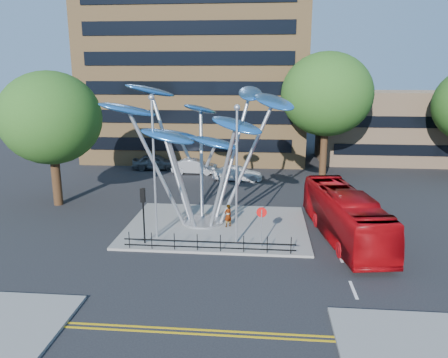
# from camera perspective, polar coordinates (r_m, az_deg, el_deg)

# --- Properties ---
(ground) EXTENTS (120.00, 120.00, 0.00)m
(ground) POSITION_cam_1_polar(r_m,az_deg,el_deg) (24.02, -0.09, -11.36)
(ground) COLOR black
(ground) RESTS_ON ground
(traffic_island) EXTENTS (12.00, 9.00, 0.15)m
(traffic_island) POSITION_cam_1_polar(r_m,az_deg,el_deg) (29.60, -0.95, -6.19)
(traffic_island) COLOR slate
(traffic_island) RESTS_ON ground
(double_yellow_near) EXTENTS (40.00, 0.12, 0.01)m
(double_yellow_near) POSITION_cam_1_polar(r_m,az_deg,el_deg) (18.80, -1.90, -19.15)
(double_yellow_near) COLOR gold
(double_yellow_near) RESTS_ON ground
(double_yellow_far) EXTENTS (40.00, 0.12, 0.01)m
(double_yellow_far) POSITION_cam_1_polar(r_m,az_deg,el_deg) (18.56, -2.02, -19.66)
(double_yellow_far) COLOR gold
(double_yellow_far) RESTS_ON ground
(brick_tower) EXTENTS (25.00, 15.00, 30.00)m
(brick_tower) POSITION_cam_1_polar(r_m,az_deg,el_deg) (54.42, -3.44, 18.94)
(brick_tower) COLOR olive
(brick_tower) RESTS_ON ground
(low_building_near) EXTENTS (15.00, 8.00, 8.00)m
(low_building_near) POSITION_cam_1_polar(r_m,az_deg,el_deg) (53.84, 20.39, 6.42)
(low_building_near) COLOR tan
(low_building_near) RESTS_ON ground
(tree_right) EXTENTS (8.80, 8.80, 12.11)m
(tree_right) POSITION_cam_1_polar(r_m,az_deg,el_deg) (44.08, 13.27, 10.70)
(tree_right) COLOR black
(tree_right) RESTS_ON ground
(tree_left) EXTENTS (7.60, 7.60, 10.32)m
(tree_left) POSITION_cam_1_polar(r_m,az_deg,el_deg) (35.62, -21.71, 7.39)
(tree_left) COLOR black
(tree_left) RESTS_ON ground
(leaf_sculpture) EXTENTS (12.72, 9.54, 9.51)m
(leaf_sculpture) POSITION_cam_1_polar(r_m,az_deg,el_deg) (28.79, -2.98, 7.17)
(leaf_sculpture) COLOR #9EA0A5
(leaf_sculpture) RESTS_ON traffic_island
(street_lamp_left) EXTENTS (0.36, 0.36, 8.80)m
(street_lamp_left) POSITION_cam_1_polar(r_m,az_deg,el_deg) (26.41, -9.16, 3.06)
(street_lamp_left) COLOR #9EA0A5
(street_lamp_left) RESTS_ON traffic_island
(street_lamp_right) EXTENTS (0.36, 0.36, 8.30)m
(street_lamp_right) POSITION_cam_1_polar(r_m,az_deg,el_deg) (25.20, 1.67, 2.10)
(street_lamp_right) COLOR #9EA0A5
(street_lamp_right) RESTS_ON traffic_island
(traffic_light_island) EXTENTS (0.28, 0.18, 3.42)m
(traffic_light_island) POSITION_cam_1_polar(r_m,az_deg,el_deg) (26.26, -10.52, -3.23)
(traffic_light_island) COLOR black
(traffic_light_island) RESTS_ON traffic_island
(no_entry_sign_island) EXTENTS (0.60, 0.10, 2.45)m
(no_entry_sign_island) POSITION_cam_1_polar(r_m,az_deg,el_deg) (25.58, 4.92, -5.40)
(no_entry_sign_island) COLOR #9EA0A5
(no_entry_sign_island) RESTS_ON traffic_island
(pedestrian_railing_front) EXTENTS (10.00, 0.06, 1.00)m
(pedestrian_railing_front) POSITION_cam_1_polar(r_m,az_deg,el_deg) (25.45, -2.00, -8.50)
(pedestrian_railing_front) COLOR black
(pedestrian_railing_front) RESTS_ON traffic_island
(red_bus) EXTENTS (4.18, 11.27, 3.07)m
(red_bus) POSITION_cam_1_polar(r_m,az_deg,el_deg) (28.26, 15.49, -4.57)
(red_bus) COLOR #95060B
(red_bus) RESTS_ON ground
(pedestrian) EXTENTS (0.67, 0.65, 1.55)m
(pedestrian) POSITION_cam_1_polar(r_m,az_deg,el_deg) (29.06, 0.52, -4.80)
(pedestrian) COLOR gray
(pedestrian) RESTS_ON traffic_island
(parked_car_left) EXTENTS (4.97, 2.38, 1.64)m
(parked_car_left) POSITION_cam_1_polar(r_m,az_deg,el_deg) (47.02, -8.95, 2.21)
(parked_car_left) COLOR #464A4E
(parked_car_left) RESTS_ON ground
(parked_car_mid) EXTENTS (4.64, 1.62, 1.53)m
(parked_car_mid) POSITION_cam_1_polar(r_m,az_deg,el_deg) (44.67, -3.82, 1.65)
(parked_car_mid) COLOR #B1B4BA
(parked_car_mid) RESTS_ON ground
(parked_car_right) EXTENTS (4.81, 2.00, 1.39)m
(parked_car_right) POSITION_cam_1_polar(r_m,az_deg,el_deg) (41.99, 1.77, 0.78)
(parked_car_right) COLOR white
(parked_car_right) RESTS_ON ground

